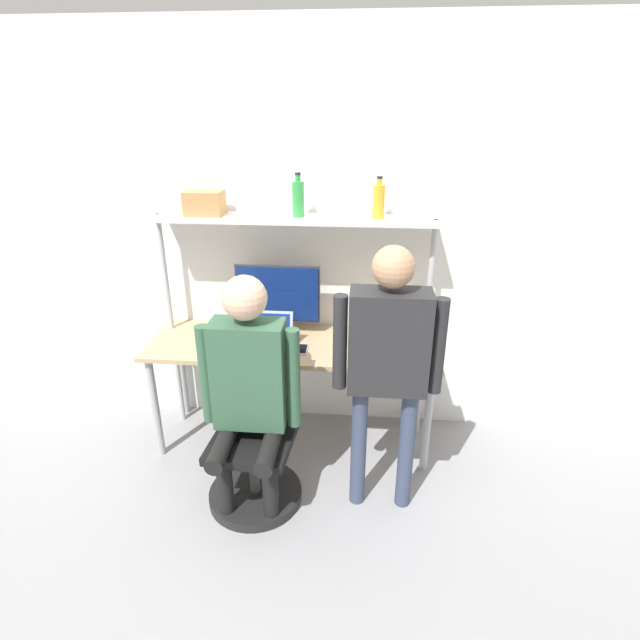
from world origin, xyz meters
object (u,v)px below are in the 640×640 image
bottle_green (298,198)px  bottle_amber (379,201)px  cell_phone (302,349)px  storage_box (204,203)px  laptop (269,339)px  person_seated (248,380)px  office_chair (256,458)px  person_standing (388,353)px  monitor (278,297)px

bottle_green → bottle_amber: size_ratio=1.07×
cell_phone → storage_box: (-0.64, 0.26, 0.87)m
laptop → bottle_amber: (0.67, 0.25, 0.84)m
person_seated → bottle_amber: bearing=48.6°
person_seated → bottle_green: bottle_green is taller
laptop → office_chair: (-0.01, -0.48, -0.56)m
office_chair → person_seated: person_seated is taller
cell_phone → office_chair: 0.72m
person_standing → bottle_green: size_ratio=5.94×
monitor → laptop: (-0.03, -0.24, -0.20)m
monitor → office_chair: bearing=-93.0°
laptop → cell_phone: 0.22m
bottle_amber → storage_box: 1.09m
cell_phone → person_standing: size_ratio=0.09×
person_standing → person_seated: bearing=-176.6°
person_seated → bottle_green: 1.16m
bottle_green → storage_box: bearing=180.0°
person_seated → person_standing: bearing=3.4°
bottle_green → storage_box: 0.60m
bottle_green → laptop: bearing=-124.5°
cell_phone → storage_box: storage_box is taller
laptop → office_chair: laptop is taller
laptop → bottle_amber: 1.10m
office_chair → storage_box: (-0.41, 0.73, 1.37)m
storage_box → person_standing: bearing=-32.1°
cell_phone → person_seated: 0.57m
laptop → office_chair: bearing=-91.4°
bottle_green → bottle_amber: 0.49m
office_chair → person_standing: bearing=0.2°
laptop → person_standing: 0.89m
cell_phone → person_seated: person_seated is taller
person_standing → bottle_green: (-0.56, 0.73, 0.67)m
laptop → person_standing: bearing=-33.0°
person_seated → laptop: bearing=88.3°
office_chair → person_seated: 0.56m
laptop → storage_box: (-0.42, 0.25, 0.81)m
cell_phone → person_seated: size_ratio=0.11×
bottle_green → cell_phone: bearing=-80.5°
monitor → person_standing: bearing=-45.3°
bottle_amber → storage_box: size_ratio=1.07×
person_seated → storage_box: (-0.41, 0.77, 0.81)m
cell_phone → bottle_amber: size_ratio=0.60×
person_standing → bottle_green: bearing=127.7°
monitor → person_seated: 0.79m
cell_phone → bottle_green: size_ratio=0.56×
cell_phone → bottle_green: bearing=99.5°
laptop → bottle_green: bearing=55.5°
monitor → storage_box: bearing=178.7°
person_seated → bottle_amber: 1.33m
person_seated → bottle_amber: (0.68, 0.77, 0.84)m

